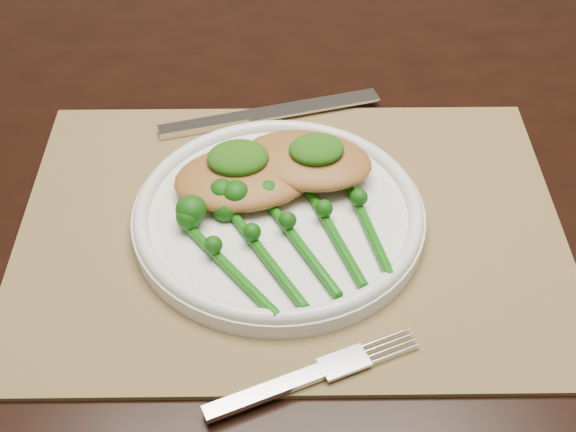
{
  "coord_description": "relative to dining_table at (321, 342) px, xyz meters",
  "views": [
    {
      "loc": [
        -0.23,
        -0.65,
        1.26
      ],
      "look_at": [
        -0.17,
        -0.16,
        0.78
      ],
      "focal_mm": 50.0,
      "sensor_mm": 36.0,
      "label": 1
    }
  ],
  "objects": [
    {
      "name": "dining_table",
      "position": [
        0.0,
        0.0,
        0.0
      ],
      "size": [
        1.66,
        1.01,
        0.75
      ],
      "rotation": [
        0.0,
        0.0,
        -0.07
      ],
      "color": "black",
      "rests_on": "ground"
    },
    {
      "name": "placemat",
      "position": [
        -0.06,
        -0.15,
        0.38
      ],
      "size": [
        0.52,
        0.41,
        0.0
      ],
      "primitive_type": "cube",
      "rotation": [
        0.0,
        0.0,
        -0.11
      ],
      "color": "olive",
      "rests_on": "dining_table"
    },
    {
      "name": "dinner_plate",
      "position": [
        -0.07,
        -0.15,
        0.39
      ],
      "size": [
        0.26,
        0.26,
        0.02
      ],
      "color": "white",
      "rests_on": "placemat"
    },
    {
      "name": "knife",
      "position": [
        -0.09,
        0.01,
        0.38
      ],
      "size": [
        0.24,
        0.06,
        0.01
      ],
      "rotation": [
        0.0,
        0.0,
        0.16
      ],
      "color": "silver",
      "rests_on": "placemat"
    },
    {
      "name": "fork",
      "position": [
        -0.05,
        -0.31,
        0.38
      ],
      "size": [
        0.17,
        0.07,
        0.01
      ],
      "rotation": [
        0.0,
        0.0,
        0.29
      ],
      "color": "silver",
      "rests_on": "placemat"
    },
    {
      "name": "chicken_fillet_left",
      "position": [
        -0.1,
        -0.11,
        0.41
      ],
      "size": [
        0.14,
        0.1,
        0.03
      ],
      "primitive_type": "ellipsoid",
      "rotation": [
        0.0,
        0.0,
        0.07
      ],
      "color": "#A3682F",
      "rests_on": "dinner_plate"
    },
    {
      "name": "chicken_fillet_right",
      "position": [
        -0.04,
        -0.1,
        0.41
      ],
      "size": [
        0.14,
        0.12,
        0.02
      ],
      "primitive_type": "ellipsoid",
      "rotation": [
        0.0,
        0.0,
        -0.33
      ],
      "color": "#A3682F",
      "rests_on": "dinner_plate"
    },
    {
      "name": "pesto_dollop_left",
      "position": [
        -0.1,
        -0.1,
        0.42
      ],
      "size": [
        0.06,
        0.05,
        0.02
      ],
      "primitive_type": "ellipsoid",
      "color": "#154309",
      "rests_on": "chicken_fillet_left"
    },
    {
      "name": "pesto_dollop_right",
      "position": [
        -0.03,
        -0.11,
        0.42
      ],
      "size": [
        0.05,
        0.04,
        0.02
      ],
      "primitive_type": "ellipsoid",
      "color": "#154309",
      "rests_on": "chicken_fillet_right"
    },
    {
      "name": "broccolini_bundle",
      "position": [
        -0.06,
        -0.19,
        0.4
      ],
      "size": [
        0.2,
        0.21,
        0.04
      ],
      "rotation": [
        0.0,
        0.0,
        0.31
      ],
      "color": "#11570B",
      "rests_on": "dinner_plate"
    }
  ]
}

